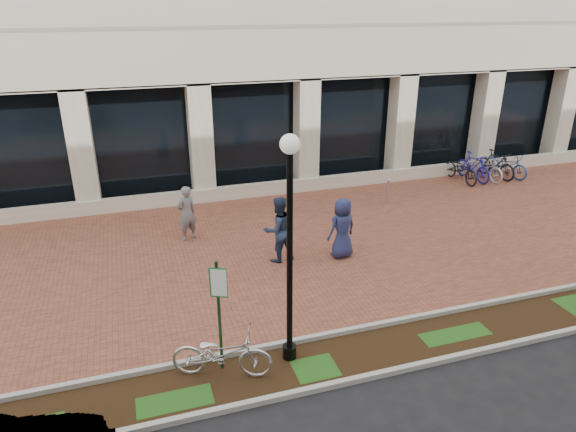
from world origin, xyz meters
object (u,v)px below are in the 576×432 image
object	(u,v)px
locked_bicycle	(222,353)
pedestrian_left	(187,213)
bike_rack_cluster	(485,166)
pedestrian_right	(342,228)
bollard	(388,191)
lamppost	(290,242)
pedestrian_mid	(278,229)
parking_sign	(219,303)

from	to	relation	value
locked_bicycle	pedestrian_left	size ratio (longest dim) A/B	1.14
bike_rack_cluster	pedestrian_right	bearing A→B (deg)	-160.10
bollard	lamppost	bearing A→B (deg)	-129.95
lamppost	pedestrian_mid	distance (m)	4.66
parking_sign	pedestrian_mid	distance (m)	4.82
lamppost	pedestrian_mid	xyz separation A→B (m)	(1.04, 4.22, -1.69)
pedestrian_mid	pedestrian_left	bearing A→B (deg)	-58.18
pedestrian_left	pedestrian_mid	distance (m)	3.12
lamppost	bollard	xyz separation A→B (m)	(6.05, 7.22, -2.16)
lamppost	locked_bicycle	bearing A→B (deg)	-175.73
bollard	pedestrian_mid	bearing A→B (deg)	-149.08
bike_rack_cluster	bollard	bearing A→B (deg)	-174.68
lamppost	bike_rack_cluster	size ratio (longest dim) A/B	1.47
locked_bicycle	pedestrian_left	bearing A→B (deg)	19.48
pedestrian_right	bollard	xyz separation A→B (m)	(3.23, 3.32, -0.40)
pedestrian_right	bike_rack_cluster	distance (m)	9.56
parking_sign	locked_bicycle	xyz separation A→B (m)	(-0.03, -0.19, -1.02)
lamppost	pedestrian_mid	world-z (taller)	lamppost
parking_sign	bollard	bearing A→B (deg)	68.48
parking_sign	bike_rack_cluster	bearing A→B (deg)	58.64
parking_sign	locked_bicycle	distance (m)	1.04
pedestrian_left	bike_rack_cluster	size ratio (longest dim) A/B	0.54
pedestrian_right	bike_rack_cluster	xyz separation A→B (m)	(8.34, 4.65, -0.35)
pedestrian_right	parking_sign	bearing A→B (deg)	27.62
pedestrian_left	bollard	size ratio (longest dim) A/B	1.81
parking_sign	pedestrian_right	bearing A→B (deg)	66.88
lamppost	bollard	size ratio (longest dim) A/B	4.92
parking_sign	lamppost	xyz separation A→B (m)	(1.38, -0.09, 1.11)
pedestrian_mid	pedestrian_right	distance (m)	1.81
bike_rack_cluster	pedestrian_left	bearing A→B (deg)	-179.32
parking_sign	bollard	xyz separation A→B (m)	(7.43, 7.14, -1.05)
parking_sign	pedestrian_right	distance (m)	5.71
bollard	parking_sign	bearing A→B (deg)	-136.14
parking_sign	pedestrian_mid	bearing A→B (deg)	84.36
bollard	bike_rack_cluster	size ratio (longest dim) A/B	0.30
parking_sign	pedestrian_left	distance (m)	6.33
lamppost	locked_bicycle	world-z (taller)	lamppost
pedestrian_mid	locked_bicycle	bearing A→B (deg)	46.24
pedestrian_left	bollard	world-z (taller)	pedestrian_left
bike_rack_cluster	parking_sign	bearing A→B (deg)	-155.23
pedestrian_mid	bollard	size ratio (longest dim) A/B	1.99
pedestrian_left	pedestrian_right	xyz separation A→B (m)	(4.04, -2.49, 0.02)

